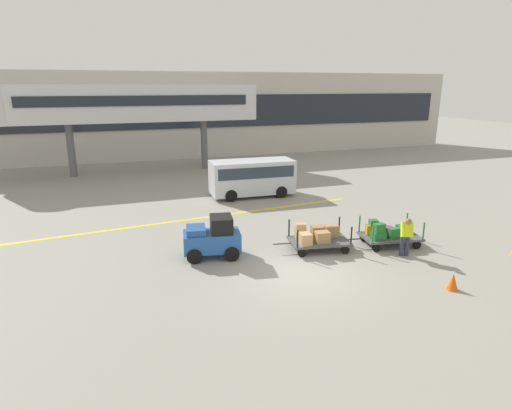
# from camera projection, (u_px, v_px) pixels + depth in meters

# --- Properties ---
(ground_plane) EXTENTS (120.00, 120.00, 0.00)m
(ground_plane) POSITION_uv_depth(u_px,v_px,m) (301.00, 273.00, 14.54)
(ground_plane) COLOR gray
(apron_lead_line) EXTENTS (19.25, 2.19, 0.01)m
(apron_lead_line) POSITION_uv_depth(u_px,v_px,m) (177.00, 221.00, 20.10)
(apron_lead_line) COLOR yellow
(apron_lead_line) RESTS_ON ground_plane
(terminal_building) EXTENTS (55.81, 2.51, 7.40)m
(terminal_building) POSITION_uv_depth(u_px,v_px,m) (176.00, 115.00, 37.09)
(terminal_building) COLOR #BCB7AD
(terminal_building) RESTS_ON ground_plane
(jet_bridge) EXTENTS (19.38, 3.00, 6.33)m
(jet_bridge) POSITION_uv_depth(u_px,v_px,m) (112.00, 104.00, 29.61)
(jet_bridge) COLOR silver
(jet_bridge) RESTS_ON ground_plane
(baggage_tug) EXTENTS (2.25, 1.53, 1.58)m
(baggage_tug) POSITION_uv_depth(u_px,v_px,m) (213.00, 238.00, 15.75)
(baggage_tug) COLOR #2659A5
(baggage_tug) RESTS_ON ground_plane
(baggage_cart_lead) EXTENTS (3.08, 1.76, 1.10)m
(baggage_cart_lead) POSITION_uv_depth(u_px,v_px,m) (317.00, 237.00, 16.53)
(baggage_cart_lead) COLOR #4C4C4F
(baggage_cart_lead) RESTS_ON ground_plane
(baggage_cart_middle) EXTENTS (3.08, 1.76, 1.10)m
(baggage_cart_middle) POSITION_uv_depth(u_px,v_px,m) (387.00, 233.00, 16.99)
(baggage_cart_middle) COLOR #4C4C4F
(baggage_cart_middle) RESTS_ON ground_plane
(baggage_handler) EXTENTS (0.54, 0.55, 1.56)m
(baggage_handler) POSITION_uv_depth(u_px,v_px,m) (406.00, 235.00, 15.75)
(baggage_handler) COLOR #2D334C
(baggage_handler) RESTS_ON ground_plane
(shuttle_van) EXTENTS (4.87, 2.13, 2.10)m
(shuttle_van) POSITION_uv_depth(u_px,v_px,m) (252.00, 175.00, 24.41)
(shuttle_van) COLOR silver
(shuttle_van) RESTS_ON ground_plane
(safety_cone_far) EXTENTS (0.36, 0.36, 0.55)m
(safety_cone_far) POSITION_uv_depth(u_px,v_px,m) (453.00, 282.00, 13.31)
(safety_cone_far) COLOR #EA590F
(safety_cone_far) RESTS_ON ground_plane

